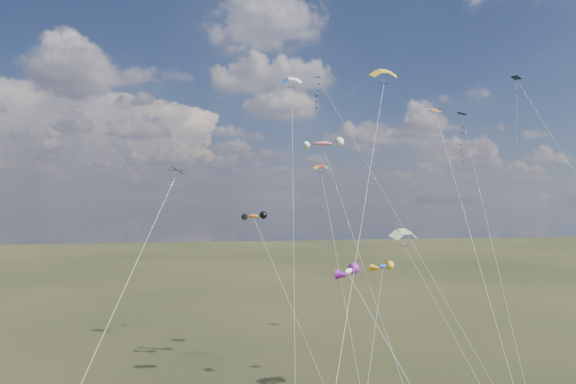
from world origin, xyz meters
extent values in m
cube|color=black|center=(24.69, 30.51, 29.23)|extent=(1.32, 1.34, 0.32)
cylinder|color=silver|center=(22.10, 20.17, 14.61)|extent=(5.22, 20.71, 29.24)
cube|color=#091B4F|center=(6.27, 31.99, 33.43)|extent=(0.81, 0.75, 0.34)
cylinder|color=silver|center=(12.92, 23.37, 16.71)|extent=(13.33, 17.26, 33.44)
cube|color=black|center=(-9.75, 5.64, 20.22)|extent=(0.97, 1.04, 0.43)
cylinder|color=silver|center=(-13.79, -1.01, 10.11)|extent=(8.13, 13.32, 20.23)
cube|color=#0B1847|center=(19.71, 12.04, 29.22)|extent=(0.89, 0.91, 0.26)
cube|color=orange|center=(12.53, 13.33, 26.30)|extent=(1.08, 1.02, 0.42)
cylinder|color=silver|center=(11.68, 4.56, 13.15)|extent=(1.73, 17.55, 26.31)
cylinder|color=silver|center=(1.57, 2.35, 14.88)|extent=(12.85, 23.29, 29.77)
cylinder|color=silver|center=(1.05, 20.74, 16.30)|extent=(3.22, 18.49, 32.61)
cylinder|color=silver|center=(12.52, 10.23, 7.69)|extent=(4.75, 8.82, 15.39)
cylinder|color=silver|center=(6.16, 22.03, 11.10)|extent=(0.91, 11.94, 22.20)
ellipsoid|color=#D06109|center=(-2.26, 26.42, 16.50)|extent=(2.44, 1.30, 0.99)
cylinder|color=silver|center=(0.72, 21.71, 8.25)|extent=(6.00, 9.45, 16.51)
ellipsoid|color=white|center=(1.59, 3.94, 13.46)|extent=(2.14, 2.62, 0.79)
ellipsoid|color=red|center=(4.71, 23.42, 24.25)|extent=(4.10, 2.22, 1.15)
cylinder|color=silver|center=(6.99, 16.82, 12.13)|extent=(4.58, 13.21, 24.27)
ellipsoid|color=#1C41BD|center=(8.33, 15.31, 12.19)|extent=(2.25, 1.84, 0.92)
cylinder|color=silver|center=(6.01, 11.63, 6.10)|extent=(4.67, 7.39, 12.21)
camera|label=1|loc=(-8.61, -29.31, 18.20)|focal=32.00mm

